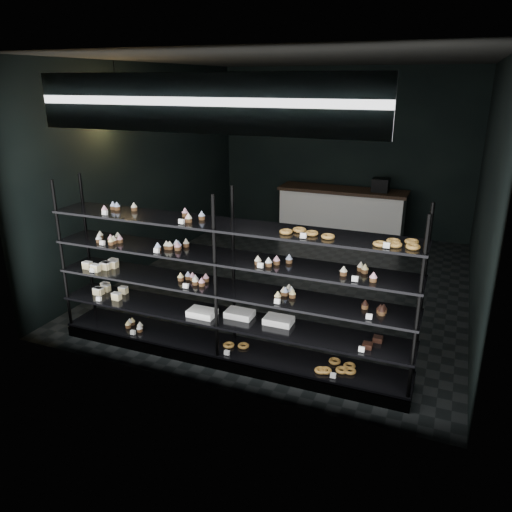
% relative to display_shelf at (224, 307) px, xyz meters
% --- Properties ---
extents(room, '(5.01, 6.01, 3.20)m').
position_rel_display_shelf_xyz_m(room, '(0.03, 2.45, 0.97)').
color(room, black).
rests_on(room, ground).
extents(display_shelf, '(4.00, 0.50, 1.91)m').
position_rel_display_shelf_xyz_m(display_shelf, '(0.00, 0.00, 0.00)').
color(display_shelf, black).
rests_on(display_shelf, room).
extents(signage, '(3.30, 0.05, 0.50)m').
position_rel_display_shelf_xyz_m(signage, '(0.03, -0.48, 2.12)').
color(signage, '#0C1C3C').
rests_on(signage, room).
extents(pendant_lamp, '(0.29, 0.29, 0.88)m').
position_rel_display_shelf_xyz_m(pendant_lamp, '(-2.17, 1.35, 1.82)').
color(pendant_lamp, black).
rests_on(pendant_lamp, room).
extents(service_counter, '(2.43, 0.65, 1.23)m').
position_rel_display_shelf_xyz_m(service_counter, '(0.17, 4.95, -0.13)').
color(service_counter, silver).
rests_on(service_counter, room).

